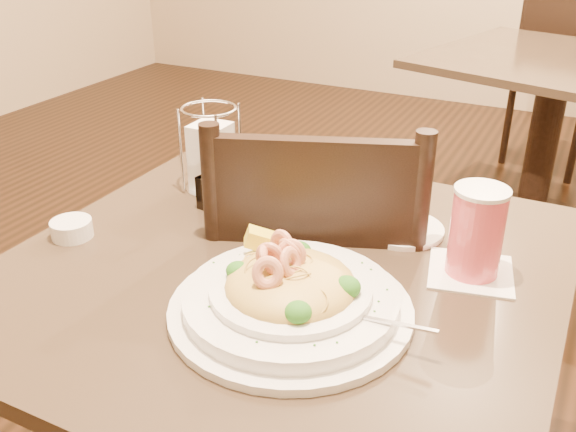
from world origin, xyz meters
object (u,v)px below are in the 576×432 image
at_px(drink_glass, 476,233).
at_px(dining_chair_near, 316,302).
at_px(pasta_bowl, 290,294).
at_px(dining_chair_far, 564,71).
at_px(main_table, 283,367).
at_px(background_table, 548,115).
at_px(napkin_caddy, 211,155).
at_px(side_plate, 402,229).
at_px(butter_ramekin, 72,229).
at_px(bread_basket, 276,196).

bearing_deg(drink_glass, dining_chair_near, 162.42).
bearing_deg(pasta_bowl, dining_chair_far, 86.64).
relative_size(main_table, dining_chair_near, 0.97).
xyz_separation_m(background_table, dining_chair_far, (-0.02, 0.74, 0.01)).
distance_m(napkin_caddy, side_plate, 0.42).
relative_size(background_table, dining_chair_near, 1.19).
relative_size(background_table, butter_ramekin, 14.92).
height_order(dining_chair_far, side_plate, dining_chair_far).
relative_size(dining_chair_far, butter_ramekin, 12.56).
bearing_deg(napkin_caddy, dining_chair_far, 77.95).
height_order(background_table, dining_chair_far, dining_chair_far).
distance_m(drink_glass, butter_ramekin, 0.71).
relative_size(main_table, napkin_caddy, 4.97).
xyz_separation_m(bread_basket, napkin_caddy, (-0.16, 0.02, 0.05)).
bearing_deg(dining_chair_near, background_table, -120.50).
xyz_separation_m(main_table, background_table, (0.25, 1.83, 0.00)).
relative_size(dining_chair_far, napkin_caddy, 5.13).
relative_size(drink_glass, bread_basket, 0.59).
distance_m(main_table, dining_chair_near, 0.21).
xyz_separation_m(main_table, dining_chair_far, (0.23, 2.56, 0.01)).
distance_m(pasta_bowl, napkin_caddy, 0.48).
distance_m(dining_chair_near, dining_chair_far, 2.36).
xyz_separation_m(drink_glass, bread_basket, (-0.40, 0.08, -0.05)).
height_order(dining_chair_far, napkin_caddy, dining_chair_far).
relative_size(dining_chair_near, dining_chair_far, 1.00).
distance_m(pasta_bowl, side_plate, 0.33).
height_order(bread_basket, napkin_caddy, napkin_caddy).
bearing_deg(background_table, drink_glass, -88.57).
bearing_deg(napkin_caddy, drink_glass, -9.50).
bearing_deg(drink_glass, pasta_bowl, -132.64).
relative_size(drink_glass, napkin_caddy, 0.88).
bearing_deg(side_plate, pasta_bowl, -102.13).
distance_m(main_table, pasta_bowl, 0.30).
bearing_deg(bread_basket, side_plate, 2.67).
bearing_deg(dining_chair_near, side_plate, 155.23).
relative_size(dining_chair_far, drink_glass, 5.82).
relative_size(dining_chair_near, drink_glass, 5.82).
bearing_deg(side_plate, background_table, 86.37).
distance_m(background_table, dining_chair_near, 1.64).
distance_m(background_table, side_plate, 1.64).
height_order(bread_basket, butter_ramekin, bread_basket).
bearing_deg(butter_ramekin, bread_basket, 45.44).
xyz_separation_m(background_table, napkin_caddy, (-0.52, -1.62, 0.30)).
xyz_separation_m(pasta_bowl, bread_basket, (-0.19, 0.31, -0.01)).
xyz_separation_m(drink_glass, butter_ramekin, (-0.68, -0.20, -0.06)).
xyz_separation_m(main_table, butter_ramekin, (-0.38, -0.09, 0.24)).
height_order(main_table, pasta_bowl, pasta_bowl).
bearing_deg(napkin_caddy, butter_ramekin, -111.31).
height_order(pasta_bowl, bread_basket, pasta_bowl).
distance_m(dining_chair_near, bread_basket, 0.26).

